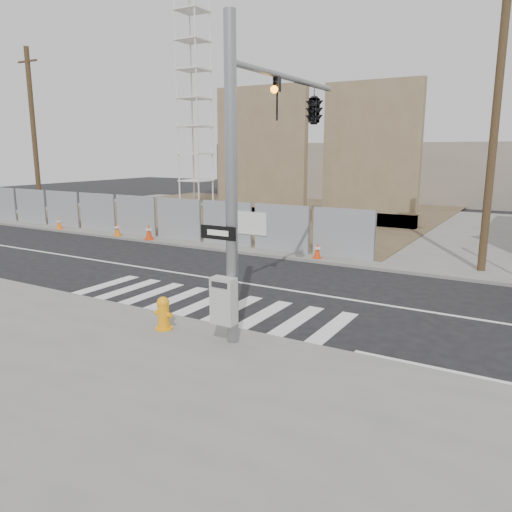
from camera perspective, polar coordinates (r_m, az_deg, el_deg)
The scene contains 14 objects.
ground at distance 16.66m, azimuth -0.85°, elevation -3.22°, with size 100.00×100.00×0.00m, color black.
sidewalk_far at distance 29.28m, azimuth 13.54°, elevation 3.19°, with size 50.00×20.00×0.12m, color slate.
signal_pole at distance 13.08m, azimuth 3.91°, elevation 13.77°, with size 0.96×5.87×7.00m.
chain_link_fence at distance 26.43m, azimuth -13.92°, elevation 4.57°, with size 24.60×0.04×2.00m, color gray.
concrete_wall_left at distance 30.92m, azimuth 0.65°, elevation 10.14°, with size 6.00×1.30×8.00m.
concrete_wall_right at distance 29.21m, azimuth 12.96°, elevation 9.74°, with size 5.50×1.30×8.00m.
crane_tower at distance 38.88m, azimuth -7.13°, elevation 18.77°, with size 2.60×2.60×18.15m.
utility_pole_left at distance 32.64m, azimuth -24.03°, elevation 12.44°, with size 1.60×0.28×10.00m.
utility_pole_right at distance 19.34m, azimuth 25.64°, elevation 13.32°, with size 1.60×0.28×10.00m.
fire_hydrant at distance 12.31m, azimuth -10.54°, elevation -6.44°, with size 0.50×0.48×0.81m.
traffic_cone_a at distance 29.56m, azimuth -21.59°, elevation 3.50°, with size 0.39×0.39×0.65m.
traffic_cone_b at distance 26.22m, azimuth -15.57°, elevation 2.95°, with size 0.39×0.39×0.68m.
traffic_cone_c at distance 24.75m, azimuth -12.15°, elevation 2.71°, with size 0.48×0.48×0.77m.
traffic_cone_d at distance 20.14m, azimuth 7.03°, elevation 0.62°, with size 0.41×0.41×0.64m.
Camera 1 is at (8.36, -13.73, 4.37)m, focal length 35.00 mm.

